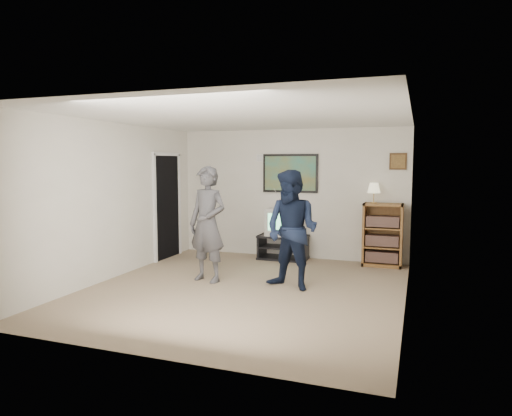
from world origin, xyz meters
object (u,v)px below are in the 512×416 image
Objects in this scene: crt_television at (284,222)px; person_short at (292,230)px; bookshelf at (383,235)px; media_stand at (283,247)px; person_tall at (208,224)px.

person_short reaches higher than crt_television.
crt_television is 0.55× the size of bookshelf.
media_stand is 0.52× the size of person_tall.
media_stand is 0.50m from crt_television.
media_stand is at bearing 84.19° from person_tall.
person_short is at bearing 13.01° from person_tall.
person_short reaches higher than media_stand.
person_tall is at bearing -107.34° from crt_television.
media_stand is at bearing 127.03° from person_short.
crt_television is at bearing 0.29° from media_stand.
bookshelf reaches higher than media_stand.
person_short is (0.69, -1.96, 0.15)m from crt_television.
crt_television is 2.08m from person_short.
bookshelf is at bearing 3.13° from crt_television.
crt_television is 1.83m from bookshelf.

